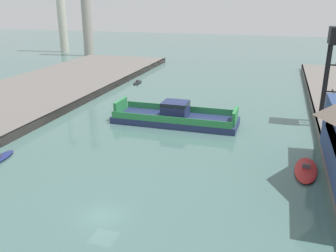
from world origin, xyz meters
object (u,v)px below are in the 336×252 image
object	(u,v)px
moored_boat_near_left	(306,170)
moored_boat_near_right	(138,82)
smokestack_distant_b	(86,1)
chain_ferry	(175,117)

from	to	relation	value
moored_boat_near_left	moored_boat_near_right	distance (m)	55.74
moored_boat_near_left	moored_boat_near_right	world-z (taller)	moored_boat_near_left
moored_boat_near_left	moored_boat_near_right	bearing A→B (deg)	133.10
moored_boat_near_right	smokestack_distant_b	world-z (taller)	smokestack_distant_b
chain_ferry	moored_boat_near_left	bearing A→B (deg)	-33.03
moored_boat_near_left	chain_ferry	bearing A→B (deg)	146.97
chain_ferry	smokestack_distant_b	bearing A→B (deg)	128.24
moored_boat_near_left	moored_boat_near_right	xyz separation A→B (m)	(-38.08, 40.70, -0.06)
chain_ferry	moored_boat_near_left	world-z (taller)	chain_ferry
moored_boat_near_left	smokestack_distant_b	bearing A→B (deg)	132.37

